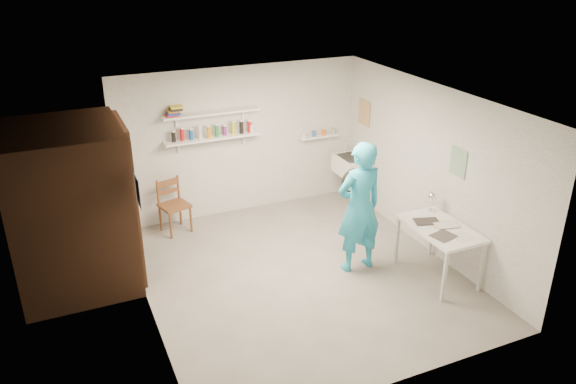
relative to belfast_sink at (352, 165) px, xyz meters
name	(u,v)px	position (x,y,z in m)	size (l,w,h in m)	color
floor	(300,275)	(-1.75, -1.70, -0.71)	(4.00, 4.50, 0.02)	slate
ceiling	(302,99)	(-1.75, -1.70, 1.71)	(4.00, 4.50, 0.02)	silver
wall_back	(241,141)	(-1.75, 0.56, 0.50)	(4.00, 0.02, 2.40)	silver
wall_front	(404,283)	(-1.75, -3.96, 0.50)	(4.00, 0.02, 2.40)	silver
wall_left	(140,222)	(-3.76, -1.70, 0.50)	(0.02, 4.50, 2.40)	silver
wall_right	(431,169)	(0.26, -1.70, 0.50)	(0.02, 4.50, 2.40)	silver
doorway_recess	(129,202)	(-3.74, -0.65, 0.30)	(0.02, 0.90, 2.00)	black
corridor_box	(70,208)	(-4.45, -0.65, 0.35)	(1.40, 1.50, 2.10)	brown
door_lintel	(120,124)	(-3.72, -0.65, 1.35)	(0.06, 1.05, 0.10)	brown
door_jamb_near	(137,217)	(-3.72, -1.15, 0.30)	(0.06, 0.10, 2.00)	brown
door_jamb_far	(124,188)	(-3.72, -0.15, 0.30)	(0.06, 0.10, 2.00)	brown
shelf_lower	(213,138)	(-2.25, 0.43, 0.65)	(1.50, 0.22, 0.03)	white
shelf_upper	(211,113)	(-2.25, 0.43, 1.05)	(1.50, 0.22, 0.03)	white
ledge_shelf	(319,136)	(-0.40, 0.47, 0.42)	(0.70, 0.14, 0.03)	white
poster_left	(138,192)	(-3.74, -1.65, 0.85)	(0.01, 0.28, 0.36)	#334C7F
poster_right_a	(364,113)	(0.24, 0.10, 0.85)	(0.01, 0.34, 0.42)	#995933
poster_right_b	(458,162)	(0.24, -2.25, 0.80)	(0.01, 0.30, 0.38)	#3F724C
belfast_sink	(352,165)	(0.00, 0.00, 0.00)	(0.48, 0.60, 0.30)	white
man	(359,208)	(-0.97, -1.85, 0.21)	(0.66, 0.44, 1.82)	#27A3C5
wall_clock	(353,180)	(-0.96, -1.63, 0.51)	(0.33, 0.33, 0.04)	#CCB98B
wooden_chair	(174,206)	(-2.98, 0.20, -0.26)	(0.41, 0.39, 0.87)	brown
work_table	(438,252)	(-0.11, -2.47, -0.33)	(0.66, 1.10, 0.74)	white
desk_lamp	(433,196)	(0.07, -2.03, 0.26)	(0.14, 0.14, 0.14)	white
spray_cans	(213,132)	(-2.25, 0.43, 0.75)	(1.32, 0.06, 0.17)	black
book_stack	(174,111)	(-2.81, 0.43, 1.14)	(0.26, 0.14, 0.14)	red
ledge_pots	(319,133)	(-0.40, 0.47, 0.48)	(0.48, 0.07, 0.09)	silver
papers	(441,226)	(-0.11, -2.47, 0.05)	(0.30, 0.22, 0.02)	silver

